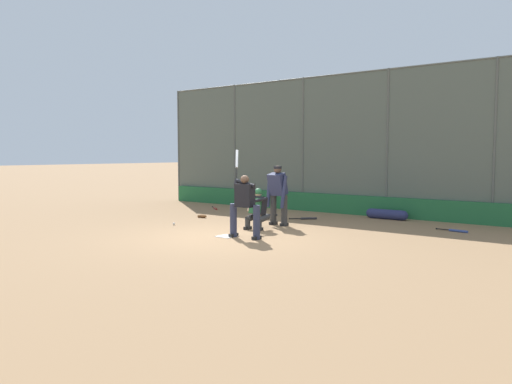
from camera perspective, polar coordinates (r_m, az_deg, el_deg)
ground_plane at (r=12.40m, az=-3.36°, el=-5.09°), size 160.00×160.00×0.00m
home_plate_marker at (r=12.40m, az=-3.36°, el=-5.07°), size 0.43×0.43×0.01m
backstop_fence at (r=17.33m, az=9.89°, el=5.75°), size 16.01×0.08×4.76m
padding_wall at (r=17.33m, az=9.65°, el=-1.36°), size 15.61×0.18×0.65m
bleachers_beyond at (r=20.92m, az=6.21°, el=0.09°), size 11.15×2.50×1.48m
batter_at_plate at (r=12.05m, az=-1.32°, el=-1.36°), size 1.04×0.61×2.14m
catcher_behind_plate at (r=13.46m, az=0.08°, el=-1.86°), size 0.59×0.68×1.11m
umpire_home at (r=14.21m, az=2.51°, el=-0.16°), size 0.69×0.45×1.70m
spare_bat_near_backstop at (r=16.40m, az=1.31°, el=-2.65°), size 0.70×0.63×0.07m
spare_bat_by_padding at (r=15.61m, az=5.81°, el=-3.03°), size 0.68×0.63×0.07m
spare_bat_third_base_side at (r=18.49m, az=-4.72°, el=-1.86°), size 0.72×0.57×0.07m
spare_bat_first_base_side at (r=14.09m, az=21.88°, el=-4.12°), size 0.85×0.14×0.07m
fielding_glove_on_dirt at (r=16.06m, az=-6.17°, el=-2.75°), size 0.30×0.23×0.11m
baseball_loose at (r=14.53m, az=-9.36°, el=-3.60°), size 0.07×0.07×0.07m
equipment_bag_dugout_side at (r=16.12m, az=14.72°, el=-2.48°), size 1.36×0.31×0.31m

